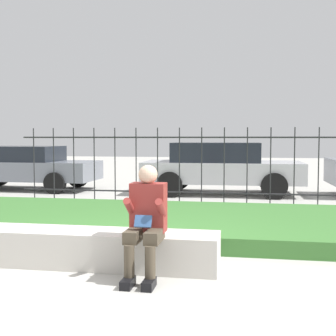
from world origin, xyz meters
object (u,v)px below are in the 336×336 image
(person_seated_reader, at_px, (146,217))
(car_parked_left, at_px, (23,166))
(car_parked_center, at_px, (221,166))
(stone_bench, at_px, (90,250))

(person_seated_reader, relative_size, car_parked_left, 0.29)
(person_seated_reader, distance_m, car_parked_center, 7.66)
(car_parked_left, bearing_deg, stone_bench, -57.18)
(car_parked_center, bearing_deg, car_parked_left, 177.65)
(stone_bench, relative_size, car_parked_center, 0.72)
(car_parked_left, bearing_deg, person_seated_reader, -54.34)
(stone_bench, relative_size, car_parked_left, 0.72)
(stone_bench, bearing_deg, car_parked_center, 81.89)
(car_parked_left, distance_m, car_parked_center, 5.73)
(person_seated_reader, bearing_deg, car_parked_center, 87.90)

